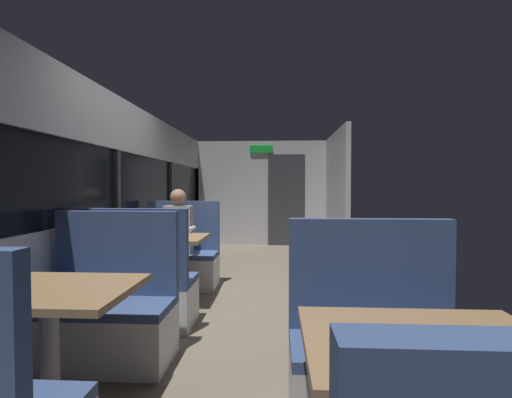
{
  "coord_description": "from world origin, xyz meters",
  "views": [
    {
      "loc": [
        0.35,
        -4.03,
        1.29
      ],
      "look_at": [
        -0.07,
        3.4,
        1.05
      ],
      "focal_mm": 26.09,
      "sensor_mm": 36.0,
      "label": 1
    }
  ],
  "objects_px": {
    "dining_table_mid_window": "(164,246)",
    "bench_mid_window_facing_end": "(141,291)",
    "dining_table_near_window": "(49,305)",
    "coffee_cup_primary": "(397,346)",
    "seated_passenger": "(179,246)",
    "bench_mid_window_facing_entry": "(181,261)",
    "bench_front_aisle_facing_entry": "(377,362)",
    "dining_table_front_aisle": "(430,368)",
    "bench_near_window_facing_entry": "(108,317)"
  },
  "relations": [
    {
      "from": "dining_table_near_window",
      "to": "bench_mid_window_facing_end",
      "type": "xyz_separation_m",
      "value": [
        0.0,
        1.37,
        -0.31
      ]
    },
    {
      "from": "bench_mid_window_facing_end",
      "to": "bench_mid_window_facing_entry",
      "type": "xyz_separation_m",
      "value": [
        0.0,
        1.4,
        0.0
      ]
    },
    {
      "from": "bench_mid_window_facing_entry",
      "to": "seated_passenger",
      "type": "relative_size",
      "value": 0.87
    },
    {
      "from": "dining_table_near_window",
      "to": "coffee_cup_primary",
      "type": "height_order",
      "value": "coffee_cup_primary"
    },
    {
      "from": "bench_front_aisle_facing_entry",
      "to": "coffee_cup_primary",
      "type": "distance_m",
      "value": 0.99
    },
    {
      "from": "dining_table_near_window",
      "to": "bench_mid_window_facing_entry",
      "type": "xyz_separation_m",
      "value": [
        0.0,
        2.77,
        -0.31
      ]
    },
    {
      "from": "bench_mid_window_facing_end",
      "to": "bench_front_aisle_facing_entry",
      "type": "bearing_deg",
      "value": -35.42
    },
    {
      "from": "bench_mid_window_facing_entry",
      "to": "dining_table_front_aisle",
      "type": "xyz_separation_m",
      "value": [
        1.79,
        -3.37,
        0.31
      ]
    },
    {
      "from": "bench_mid_window_facing_entry",
      "to": "dining_table_near_window",
      "type": "bearing_deg",
      "value": -90.0
    },
    {
      "from": "seated_passenger",
      "to": "bench_mid_window_facing_end",
      "type": "bearing_deg",
      "value": -90.0
    },
    {
      "from": "dining_table_mid_window",
      "to": "bench_mid_window_facing_end",
      "type": "bearing_deg",
      "value": -90.0
    },
    {
      "from": "dining_table_near_window",
      "to": "bench_front_aisle_facing_entry",
      "type": "bearing_deg",
      "value": 3.18
    },
    {
      "from": "dining_table_near_window",
      "to": "bench_mid_window_facing_end",
      "type": "distance_m",
      "value": 1.41
    },
    {
      "from": "bench_mid_window_facing_end",
      "to": "dining_table_front_aisle",
      "type": "relative_size",
      "value": 1.22
    },
    {
      "from": "coffee_cup_primary",
      "to": "bench_front_aisle_facing_entry",
      "type": "bearing_deg",
      "value": 78.86
    },
    {
      "from": "dining_table_near_window",
      "to": "coffee_cup_primary",
      "type": "relative_size",
      "value": 10.0
    },
    {
      "from": "dining_table_near_window",
      "to": "seated_passenger",
      "type": "relative_size",
      "value": 0.71
    },
    {
      "from": "dining_table_mid_window",
      "to": "coffee_cup_primary",
      "type": "distance_m",
      "value": 3.27
    },
    {
      "from": "bench_front_aisle_facing_entry",
      "to": "seated_passenger",
      "type": "distance_m",
      "value": 3.16
    },
    {
      "from": "bench_mid_window_facing_entry",
      "to": "bench_front_aisle_facing_entry",
      "type": "xyz_separation_m",
      "value": [
        1.79,
        -2.67,
        0.0
      ]
    },
    {
      "from": "bench_near_window_facing_entry",
      "to": "coffee_cup_primary",
      "type": "xyz_separation_m",
      "value": [
        1.62,
        -1.46,
        0.46
      ]
    },
    {
      "from": "bench_near_window_facing_entry",
      "to": "bench_mid_window_facing_end",
      "type": "xyz_separation_m",
      "value": [
        0.0,
        0.67,
        0.0
      ]
    },
    {
      "from": "bench_mid_window_facing_end",
      "to": "bench_front_aisle_facing_entry",
      "type": "height_order",
      "value": "same"
    },
    {
      "from": "dining_table_near_window",
      "to": "dining_table_mid_window",
      "type": "height_order",
      "value": "same"
    },
    {
      "from": "seated_passenger",
      "to": "coffee_cup_primary",
      "type": "relative_size",
      "value": 14.0
    },
    {
      "from": "bench_mid_window_facing_end",
      "to": "dining_table_mid_window",
      "type": "bearing_deg",
      "value": 90.0
    },
    {
      "from": "seated_passenger",
      "to": "dining_table_near_window",
      "type": "bearing_deg",
      "value": -90.0
    },
    {
      "from": "bench_front_aisle_facing_entry",
      "to": "seated_passenger",
      "type": "relative_size",
      "value": 0.87
    },
    {
      "from": "dining_table_mid_window",
      "to": "bench_mid_window_facing_end",
      "type": "distance_m",
      "value": 0.77
    },
    {
      "from": "dining_table_front_aisle",
      "to": "dining_table_mid_window",
      "type": "bearing_deg",
      "value": 123.82
    },
    {
      "from": "dining_table_mid_window",
      "to": "bench_mid_window_facing_end",
      "type": "height_order",
      "value": "bench_mid_window_facing_end"
    },
    {
      "from": "bench_mid_window_facing_entry",
      "to": "bench_front_aisle_facing_entry",
      "type": "height_order",
      "value": "same"
    },
    {
      "from": "bench_near_window_facing_entry",
      "to": "bench_front_aisle_facing_entry",
      "type": "relative_size",
      "value": 1.0
    },
    {
      "from": "dining_table_front_aisle",
      "to": "bench_front_aisle_facing_entry",
      "type": "height_order",
      "value": "bench_front_aisle_facing_entry"
    },
    {
      "from": "dining_table_near_window",
      "to": "coffee_cup_primary",
      "type": "xyz_separation_m",
      "value": [
        1.62,
        -0.76,
        0.15
      ]
    },
    {
      "from": "dining_table_mid_window",
      "to": "bench_mid_window_facing_entry",
      "type": "distance_m",
      "value": 0.77
    },
    {
      "from": "dining_table_near_window",
      "to": "dining_table_mid_window",
      "type": "relative_size",
      "value": 1.0
    },
    {
      "from": "dining_table_mid_window",
      "to": "dining_table_front_aisle",
      "type": "distance_m",
      "value": 3.22
    },
    {
      "from": "dining_table_front_aisle",
      "to": "seated_passenger",
      "type": "xyz_separation_m",
      "value": [
        -1.79,
        3.3,
        -0.1
      ]
    },
    {
      "from": "bench_front_aisle_facing_entry",
      "to": "coffee_cup_primary",
      "type": "relative_size",
      "value": 12.22
    },
    {
      "from": "dining_table_mid_window",
      "to": "seated_passenger",
      "type": "height_order",
      "value": "seated_passenger"
    },
    {
      "from": "bench_near_window_facing_entry",
      "to": "coffee_cup_primary",
      "type": "height_order",
      "value": "bench_near_window_facing_entry"
    },
    {
      "from": "dining_table_mid_window",
      "to": "bench_mid_window_facing_end",
      "type": "xyz_separation_m",
      "value": [
        0.0,
        -0.7,
        -0.31
      ]
    },
    {
      "from": "bench_near_window_facing_entry",
      "to": "coffee_cup_primary",
      "type": "relative_size",
      "value": 12.22
    },
    {
      "from": "bench_mid_window_facing_entry",
      "to": "dining_table_front_aisle",
      "type": "bearing_deg",
      "value": -62.03
    },
    {
      "from": "dining_table_mid_window",
      "to": "coffee_cup_primary",
      "type": "height_order",
      "value": "coffee_cup_primary"
    },
    {
      "from": "dining_table_near_window",
      "to": "bench_near_window_facing_entry",
      "type": "relative_size",
      "value": 0.82
    },
    {
      "from": "dining_table_front_aisle",
      "to": "coffee_cup_primary",
      "type": "relative_size",
      "value": 10.0
    },
    {
      "from": "dining_table_near_window",
      "to": "dining_table_front_aisle",
      "type": "xyz_separation_m",
      "value": [
        1.79,
        -0.6,
        0.0
      ]
    },
    {
      "from": "dining_table_mid_window",
      "to": "bench_front_aisle_facing_entry",
      "type": "bearing_deg",
      "value": -47.78
    }
  ]
}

